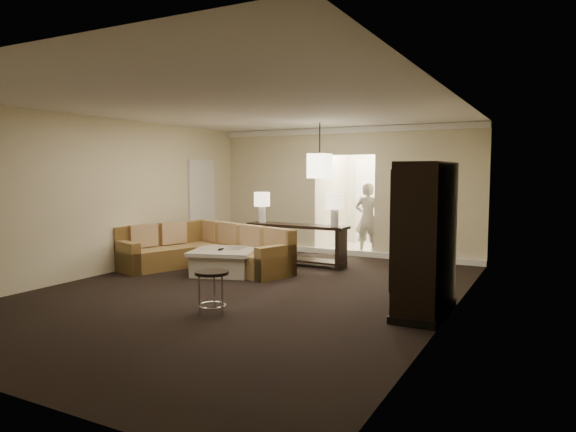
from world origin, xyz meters
The scene contains 18 objects.
ground centered at (0.00, 0.00, 0.00)m, with size 8.00×8.00×0.00m, color black.
wall_back centered at (0.00, 4.00, 1.40)m, with size 6.00×0.04×2.80m, color beige.
wall_left centered at (-3.00, 0.00, 1.40)m, with size 0.04×8.00×2.80m, color beige.
wall_right centered at (3.00, 0.00, 1.40)m, with size 0.04×8.00×2.80m, color beige.
ceiling centered at (0.00, 0.00, 2.80)m, with size 6.00×8.00×0.02m, color silver.
crown_molding centered at (0.00, 3.95, 2.73)m, with size 6.00×0.10×0.12m, color white.
baseboard centered at (0.00, 3.95, 0.06)m, with size 6.00×0.10×0.12m, color white.
side_door centered at (-2.97, 2.80, 1.05)m, with size 0.05×0.90×2.10m, color white.
foyer centered at (0.00, 5.34, 1.30)m, with size 1.44×2.02×2.80m.
sectional_sofa centered at (-1.71, 1.27, 0.33)m, with size 3.31×2.38×0.84m.
coffee_table centered at (-1.09, 1.00, 0.23)m, with size 1.38×1.38×0.46m.
console_table centered at (-0.35, 2.41, 0.48)m, with size 2.09×0.50×0.80m.
armoire centered at (2.69, 0.06, 0.94)m, with size 0.58×1.36×1.96m.
drink_table centered at (0.24, -1.20, 0.40)m, with size 0.44×0.44×0.55m.
table_lamp_left centered at (-1.16, 2.42, 1.21)m, with size 0.32×0.32×0.62m.
table_lamp_right centered at (0.45, 2.40, 1.21)m, with size 0.32×0.32×0.62m.
pendant_light centered at (0.00, 2.70, 1.95)m, with size 0.38×0.38×1.09m.
person centered at (0.45, 4.30, 0.88)m, with size 0.64×0.43×1.77m, color beige.
Camera 1 is at (4.19, -6.54, 1.85)m, focal length 32.00 mm.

